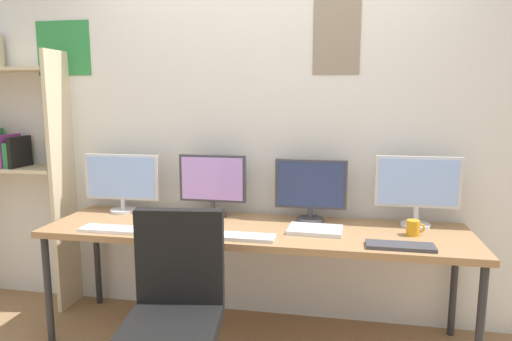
{
  "coord_description": "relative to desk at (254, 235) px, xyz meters",
  "views": [
    {
      "loc": [
        0.52,
        -2.07,
        1.54
      ],
      "look_at": [
        0.0,
        0.65,
        1.09
      ],
      "focal_mm": 31.91,
      "sensor_mm": 36.0,
      "label": 1
    }
  ],
  "objects": [
    {
      "name": "keyboard_center",
      "position": [
        0.0,
        -0.23,
        0.06
      ],
      "size": [
        0.32,
        0.13,
        0.02
      ],
      "primitive_type": "cube",
      "color": "silver",
      "rests_on": "desk"
    },
    {
      "name": "office_chair",
      "position": [
        -0.25,
        -0.73,
        -0.29
      ],
      "size": [
        0.52,
        0.52,
        0.99
      ],
      "color": "#2D2D33",
      "rests_on": "ground_plane"
    },
    {
      "name": "monitor_far_right",
      "position": [
        0.98,
        0.21,
        0.3
      ],
      "size": [
        0.51,
        0.18,
        0.44
      ],
      "color": "silver",
      "rests_on": "desk"
    },
    {
      "name": "wall_back",
      "position": [
        -0.0,
        0.42,
        0.61
      ],
      "size": [
        5.0,
        0.11,
        2.6
      ],
      "color": "silver",
      "rests_on": "ground_plane"
    },
    {
      "name": "desk",
      "position": [
        0.0,
        0.0,
        0.0
      ],
      "size": [
        2.6,
        0.68,
        0.74
      ],
      "color": "#936D47",
      "rests_on": "ground_plane"
    },
    {
      "name": "keyboard_left",
      "position": [
        -0.84,
        -0.23,
        0.06
      ],
      "size": [
        0.37,
        0.13,
        0.02
      ],
      "primitive_type": "cube",
      "color": "silver",
      "rests_on": "desk"
    },
    {
      "name": "coffee_mug",
      "position": [
        0.94,
        0.02,
        0.09
      ],
      "size": [
        0.11,
        0.08,
        0.09
      ],
      "color": "orange",
      "rests_on": "desk"
    },
    {
      "name": "bookshelf",
      "position": [
        -1.93,
        0.23,
        0.51
      ],
      "size": [
        0.83,
        0.28,
        2.04
      ],
      "color": "beige",
      "rests_on": "ground_plane"
    },
    {
      "name": "monitor_far_left",
      "position": [
        -0.98,
        0.21,
        0.27
      ],
      "size": [
        0.54,
        0.18,
        0.41
      ],
      "color": "silver",
      "rests_on": "desk"
    },
    {
      "name": "keyboard_right",
      "position": [
        0.84,
        -0.23,
        0.06
      ],
      "size": [
        0.36,
        0.13,
        0.02
      ],
      "primitive_type": "cube",
      "color": "#38383D",
      "rests_on": "desk"
    },
    {
      "name": "laptop_closed",
      "position": [
        0.37,
        -0.02,
        0.06
      ],
      "size": [
        0.33,
        0.23,
        0.02
      ],
      "primitive_type": "cube",
      "rotation": [
        0.0,
        0.0,
        -0.04
      ],
      "color": "silver",
      "rests_on": "desk"
    },
    {
      "name": "monitor_center_left",
      "position": [
        -0.33,
        0.21,
        0.28
      ],
      "size": [
        0.46,
        0.18,
        0.42
      ],
      "color": "#38383D",
      "rests_on": "desk"
    },
    {
      "name": "computer_mouse",
      "position": [
        -0.32,
        -0.25,
        0.06
      ],
      "size": [
        0.06,
        0.1,
        0.03
      ],
      "primitive_type": "ellipsoid",
      "color": "black",
      "rests_on": "desk"
    },
    {
      "name": "monitor_center_right",
      "position": [
        0.33,
        0.21,
        0.26
      ],
      "size": [
        0.46,
        0.18,
        0.4
      ],
      "color": "#38383D",
      "rests_on": "desk"
    }
  ]
}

